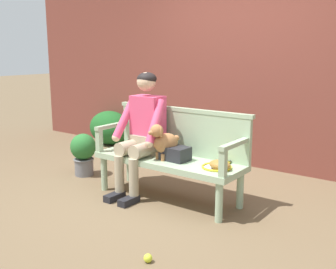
{
  "coord_description": "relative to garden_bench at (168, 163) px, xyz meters",
  "views": [
    {
      "loc": [
        2.43,
        -3.28,
        1.54
      ],
      "look_at": [
        0.0,
        0.0,
        0.69
      ],
      "focal_mm": 43.55,
      "sensor_mm": 36.0,
      "label": 1
    }
  ],
  "objects": [
    {
      "name": "person_seated",
      "position": [
        -0.32,
        -0.02,
        0.33
      ],
      "size": [
        0.56,
        0.67,
        1.31
      ],
      "color": "black",
      "rests_on": "ground"
    },
    {
      "name": "brick_garden_fence",
      "position": [
        0.0,
        1.78,
        1.0
      ],
      "size": [
        8.0,
        0.3,
        2.77
      ],
      "primitive_type": "cube",
      "color": "brown",
      "rests_on": "ground"
    },
    {
      "name": "bench_backrest",
      "position": [
        0.0,
        0.24,
        0.31
      ],
      "size": [
        1.66,
        0.06,
        0.5
      ],
      "color": "#9EB793",
      "rests_on": "garden_bench"
    },
    {
      "name": "bench_armrest_left_end",
      "position": [
        -0.77,
        -0.09,
        0.26
      ],
      "size": [
        0.06,
        0.54,
        0.28
      ],
      "color": "#9EB793",
      "rests_on": "garden_bench"
    },
    {
      "name": "garden_bench",
      "position": [
        0.0,
        0.0,
        0.0
      ],
      "size": [
        1.62,
        0.54,
        0.44
      ],
      "color": "#9EB793",
      "rests_on": "ground"
    },
    {
      "name": "bench_armrest_right_end",
      "position": [
        0.77,
        -0.09,
        0.26
      ],
      "size": [
        0.06,
        0.54,
        0.28
      ],
      "color": "#9EB793",
      "rests_on": "garden_bench"
    },
    {
      "name": "dog_on_bench",
      "position": [
        -0.01,
        -0.06,
        0.24
      ],
      "size": [
        0.25,
        0.37,
        0.37
      ],
      "color": "#AD7042",
      "rests_on": "garden_bench"
    },
    {
      "name": "baseball_glove",
      "position": [
        0.63,
        -0.04,
        0.1
      ],
      "size": [
        0.25,
        0.21,
        0.09
      ],
      "primitive_type": "ellipsoid",
      "rotation": [
        0.0,
        0.0,
        -0.19
      ],
      "color": "#9E6B2D",
      "rests_on": "garden_bench"
    },
    {
      "name": "potted_plant",
      "position": [
        -1.33,
        0.03,
        -0.09
      ],
      "size": [
        0.32,
        0.32,
        0.53
      ],
      "color": "slate",
      "rests_on": "ground"
    },
    {
      "name": "ground_plane",
      "position": [
        0.0,
        0.0,
        -0.38
      ],
      "size": [
        40.0,
        40.0,
        0.0
      ],
      "primitive_type": "plane",
      "color": "brown"
    },
    {
      "name": "hedge_bush_mid_right",
      "position": [
        -2.26,
        1.44,
        -0.1
      ],
      "size": [
        0.76,
        0.55,
        0.56
      ],
      "primitive_type": "ellipsoid",
      "color": "#1E5B23",
      "rests_on": "ground"
    },
    {
      "name": "tennis_ball",
      "position": [
        0.67,
        -1.15,
        -0.35
      ],
      "size": [
        0.07,
        0.07,
        0.07
      ],
      "primitive_type": "sphere",
      "color": "#CCDB33",
      "rests_on": "ground"
    },
    {
      "name": "sports_bag",
      "position": [
        0.1,
        -0.02,
        0.13
      ],
      "size": [
        0.29,
        0.22,
        0.14
      ],
      "primitive_type": "cube",
      "rotation": [
        0.0,
        0.0,
        -0.06
      ],
      "color": "#232328",
      "rests_on": "garden_bench"
    },
    {
      "name": "tennis_racket",
      "position": [
        0.59,
        0.02,
        0.07
      ],
      "size": [
        0.32,
        0.58,
        0.03
      ],
      "color": "yellow",
      "rests_on": "garden_bench"
    }
  ]
}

